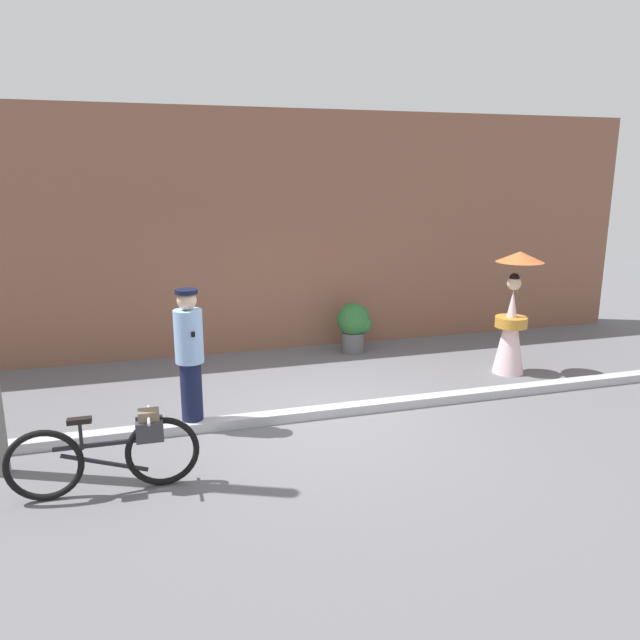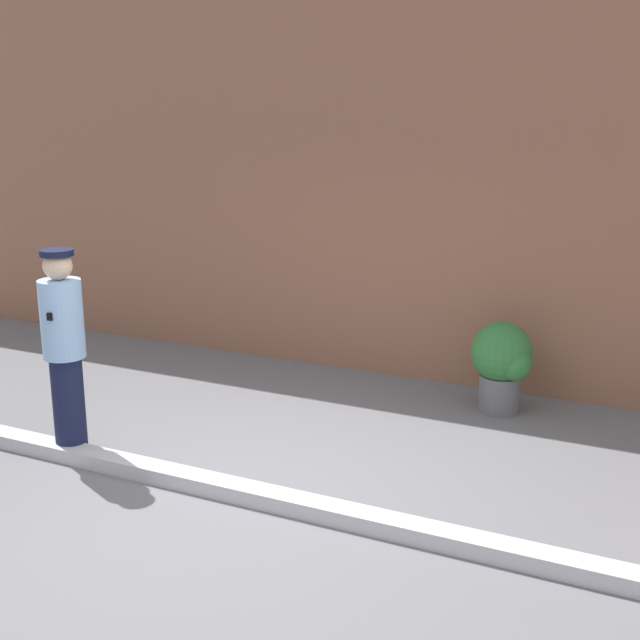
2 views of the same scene
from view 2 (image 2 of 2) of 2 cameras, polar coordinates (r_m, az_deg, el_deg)
ground_plane at (r=6.36m, az=-5.90°, el=-12.02°), size 30.00×30.00×0.00m
building_wall at (r=8.79m, az=5.51°, el=9.42°), size 14.00×0.40×4.10m
sidewalk_curb at (r=6.33m, az=-5.91°, el=-11.54°), size 14.00×0.20×0.12m
person_officer at (r=7.03m, az=-17.16°, el=-1.83°), size 0.34×0.38×1.74m
potted_plant_by_door at (r=7.97m, az=12.43°, el=-2.81°), size 0.59×0.57×0.87m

